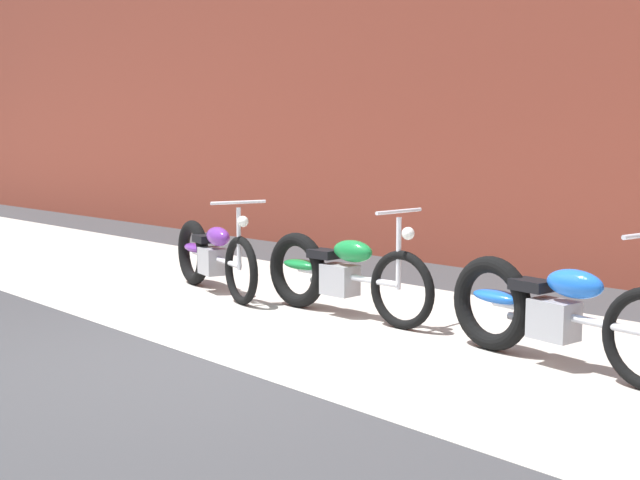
# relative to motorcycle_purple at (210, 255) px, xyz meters

# --- Properties ---
(ground_plane) EXTENTS (80.00, 80.00, 0.00)m
(ground_plane) POSITION_rel_motorcycle_purple_xyz_m (2.16, -1.62, -0.40)
(ground_plane) COLOR #38383A
(sidewalk_slab) EXTENTS (36.00, 3.50, 0.01)m
(sidewalk_slab) POSITION_rel_motorcycle_purple_xyz_m (2.16, 0.13, -0.40)
(sidewalk_slab) COLOR #B2ADA3
(sidewalk_slab) RESTS_ON ground
(brick_building_wall) EXTENTS (36.00, 0.50, 5.40)m
(brick_building_wall) POSITION_rel_motorcycle_purple_xyz_m (2.16, 3.58, 2.30)
(brick_building_wall) COLOR brown
(brick_building_wall) RESTS_ON ground
(motorcycle_purple) EXTENTS (1.97, 0.74, 1.03)m
(motorcycle_purple) POSITION_rel_motorcycle_purple_xyz_m (0.00, 0.00, 0.00)
(motorcycle_purple) COLOR black
(motorcycle_purple) RESTS_ON ground
(motorcycle_green) EXTENTS (2.01, 0.58, 1.03)m
(motorcycle_green) POSITION_rel_motorcycle_purple_xyz_m (1.76, 0.14, 0.00)
(motorcycle_green) COLOR black
(motorcycle_green) RESTS_ON ground
(motorcycle_blue) EXTENTS (2.00, 0.60, 1.03)m
(motorcycle_blue) POSITION_rel_motorcycle_purple_xyz_m (3.98, 0.07, 0.00)
(motorcycle_blue) COLOR black
(motorcycle_blue) RESTS_ON ground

